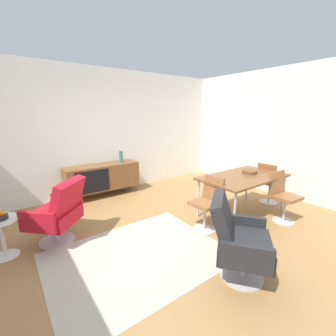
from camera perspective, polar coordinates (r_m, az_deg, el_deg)
ground_plane at (r=3.56m, az=0.20°, el=-17.13°), size 8.32×8.32×0.00m
wall_back at (r=5.39m, az=-16.74°, el=8.62°), size 6.80×0.12×2.80m
wall_right at (r=5.61m, az=27.73°, el=7.82°), size 0.12×5.60×2.80m
sideboard at (r=5.23m, az=-16.20°, el=-2.21°), size 1.60×0.45×0.72m
vase_cobalt at (r=5.31m, az=-11.85°, el=2.86°), size 0.08×0.08×0.26m
dining_table at (r=4.24m, az=18.56°, el=-2.45°), size 1.60×0.90×0.74m
wooden_bowl_on_table at (r=4.42m, az=20.05°, el=-0.92°), size 0.26×0.26×0.06m
dining_chair_near_window at (r=3.65m, az=10.05°, el=-8.31°), size 0.44×0.42×0.86m
dining_chair_far_end at (r=5.03m, az=24.25°, el=-3.17°), size 0.43×0.41×0.86m
dining_chair_front_right at (r=4.33m, az=27.13°, el=-6.08°), size 0.43×0.45×0.86m
lounge_chair_red at (r=3.60m, az=-26.13°, el=-9.90°), size 0.91×0.91×0.95m
armchair_black_shell at (r=2.73m, az=17.40°, el=-16.81°), size 0.90×0.90×0.95m
side_table_round at (r=3.68m, az=-36.54°, el=-13.24°), size 0.44×0.44×0.52m
area_rug at (r=3.19m, az=-7.59°, el=-21.26°), size 2.20×1.70×0.01m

